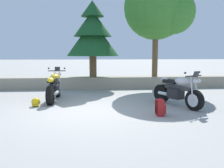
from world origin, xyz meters
name	(u,v)px	position (x,y,z in m)	size (l,w,h in m)	color
ground_plane	(83,111)	(0.00, 0.00, 0.00)	(120.00, 120.00, 0.00)	gray
stone_wall	(87,82)	(0.00, 4.80, 0.28)	(36.00, 0.80, 0.55)	gray
motorcycle_yellow_near_left	(54,87)	(-1.09, 1.77, 0.49)	(0.67, 2.06, 1.18)	black
motorcycle_silver_centre	(177,91)	(2.99, 0.47, 0.49)	(1.10, 1.93, 1.18)	black
rider_backpack	(160,107)	(2.11, -0.64, 0.24)	(0.28, 0.31, 0.47)	#A31E1E
rider_helmet	(36,102)	(-1.55, 0.83, 0.14)	(0.28, 0.28, 0.28)	yellow
pine_tree_mid_left	(93,33)	(0.32, 4.74, 2.65)	(2.51, 2.51, 3.61)	brown
leafy_tree_mid_right	(160,9)	(3.58, 4.82, 3.85)	(3.31, 3.16, 4.96)	brown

